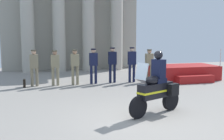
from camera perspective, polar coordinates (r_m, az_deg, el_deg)
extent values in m
plane|color=gray|center=(8.08, 5.94, -9.87)|extent=(28.55, 28.55, 0.00)
cube|color=#A49F91|center=(19.69, -8.18, 11.01)|extent=(9.26, 0.30, 7.45)
cylinder|color=#B2AD9E|center=(18.52, -16.83, 10.16)|extent=(0.83, 0.83, 6.89)
cylinder|color=#B2AD9E|center=(18.57, -10.78, 10.33)|extent=(0.83, 0.83, 6.89)
cylinder|color=#B2AD9E|center=(18.82, -4.82, 10.38)|extent=(0.83, 0.83, 6.89)
cylinder|color=#B2AD9E|center=(19.26, 0.93, 10.33)|extent=(0.83, 0.83, 6.89)
cube|color=#A51919|center=(15.50, 14.14, -0.46)|extent=(3.49, 1.91, 0.75)
cube|color=#A51919|center=(14.49, 16.44, -1.80)|extent=(1.92, 0.50, 0.38)
cylinder|color=silver|center=(13.88, 9.99, 2.22)|extent=(0.05, 0.05, 0.90)
cylinder|color=silver|center=(15.58, 21.17, 2.37)|extent=(0.05, 0.05, 0.90)
cylinder|color=#7A7056|center=(13.46, -15.92, -1.45)|extent=(0.13, 0.13, 0.84)
cylinder|color=#7A7056|center=(13.46, -14.99, -1.42)|extent=(0.13, 0.13, 0.84)
cube|color=#7A7056|center=(13.37, -15.56, 1.69)|extent=(0.39, 0.24, 0.64)
sphere|color=tan|center=(13.34, -15.62, 3.50)|extent=(0.21, 0.21, 0.21)
cylinder|color=#494334|center=(13.34, -15.63, 3.84)|extent=(0.24, 0.24, 0.06)
cylinder|color=#847A5B|center=(13.40, -11.89, -1.30)|extent=(0.13, 0.13, 0.87)
cylinder|color=#847A5B|center=(13.41, -10.95, -1.27)|extent=(0.13, 0.13, 0.87)
cube|color=#847A5B|center=(13.32, -11.49, 1.78)|extent=(0.39, 0.24, 0.58)
sphere|color=#997056|center=(13.29, -11.53, 3.47)|extent=(0.21, 0.21, 0.21)
cylinder|color=#4F4937|center=(13.29, -11.54, 3.81)|extent=(0.24, 0.24, 0.06)
cylinder|color=#847A5B|center=(13.46, -7.95, -1.12)|extent=(0.13, 0.13, 0.90)
cylinder|color=#847A5B|center=(13.49, -7.03, -1.08)|extent=(0.13, 0.13, 0.90)
cube|color=#847A5B|center=(13.39, -7.54, 2.00)|extent=(0.39, 0.24, 0.57)
sphere|color=tan|center=(13.36, -7.57, 3.66)|extent=(0.21, 0.21, 0.21)
cylinder|color=#4F4937|center=(13.35, -7.57, 3.99)|extent=(0.24, 0.24, 0.06)
cylinder|color=#141938|center=(13.63, -4.22, -0.98)|extent=(0.13, 0.13, 0.89)
cylinder|color=#141938|center=(13.67, -3.31, -0.94)|extent=(0.13, 0.13, 0.89)
cube|color=#141938|center=(13.56, -3.79, 2.18)|extent=(0.39, 0.24, 0.61)
sphere|color=tan|center=(13.53, -3.80, 3.90)|extent=(0.21, 0.21, 0.21)
cylinder|color=black|center=(13.53, -3.81, 4.23)|extent=(0.24, 0.24, 0.06)
cylinder|color=black|center=(13.93, -0.35, -0.74)|extent=(0.13, 0.13, 0.91)
cylinder|color=black|center=(13.99, 0.52, -0.71)|extent=(0.13, 0.13, 0.91)
cube|color=black|center=(13.88, 0.08, 2.43)|extent=(0.39, 0.24, 0.63)
sphere|color=tan|center=(13.85, 0.08, 4.15)|extent=(0.21, 0.21, 0.21)
cylinder|color=black|center=(13.84, 0.08, 4.48)|extent=(0.24, 0.24, 0.06)
cylinder|color=#141938|center=(14.11, 3.62, -0.70)|extent=(0.13, 0.13, 0.89)
cylinder|color=#141938|center=(14.18, 4.46, -0.67)|extent=(0.13, 0.13, 0.89)
cube|color=#141938|center=(14.07, 4.07, 2.44)|extent=(0.39, 0.24, 0.66)
sphere|color=beige|center=(14.04, 4.08, 4.20)|extent=(0.21, 0.21, 0.21)
cylinder|color=black|center=(14.03, 4.09, 4.52)|extent=(0.24, 0.24, 0.06)
cylinder|color=#847A5B|center=(14.35, 7.13, -0.72)|extent=(0.13, 0.13, 0.84)
cylinder|color=#847A5B|center=(14.44, 7.94, -0.68)|extent=(0.13, 0.13, 0.84)
cube|color=#847A5B|center=(14.32, 7.58, 2.14)|extent=(0.39, 0.24, 0.60)
sphere|color=tan|center=(14.29, 7.60, 3.75)|extent=(0.21, 0.21, 0.21)
cylinder|color=#4F4937|center=(14.28, 7.61, 4.07)|extent=(0.24, 0.24, 0.06)
cylinder|color=black|center=(8.03, 5.32, -7.59)|extent=(0.62, 0.36, 0.64)
cylinder|color=black|center=(9.09, 11.80, -5.97)|extent=(0.64, 0.40, 0.64)
cube|color=black|center=(8.46, 8.82, -4.11)|extent=(1.26, 0.81, 0.44)
ellipsoid|color=black|center=(8.30, 8.18, -2.08)|extent=(0.61, 0.51, 0.26)
cube|color=yellow|center=(8.47, 8.82, -4.25)|extent=(1.28, 0.83, 0.06)
cube|color=silver|center=(7.93, 6.04, -0.28)|extent=(0.31, 0.43, 0.47)
cube|color=black|center=(8.68, 12.29, -3.91)|extent=(0.40, 0.31, 0.36)
cube|color=black|center=(9.00, 9.68, -3.46)|extent=(0.40, 0.31, 0.36)
cube|color=black|center=(8.50, 9.39, -2.09)|extent=(0.51, 0.48, 0.14)
cube|color=black|center=(8.45, 9.44, 0.26)|extent=(0.39, 0.44, 0.56)
sphere|color=black|center=(8.40, 9.40, 3.02)|extent=(0.26, 0.26, 0.26)
cube|color=black|center=(13.39, -17.36, -2.58)|extent=(0.10, 0.32, 0.36)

